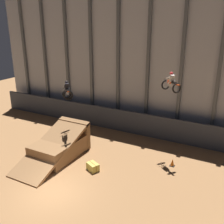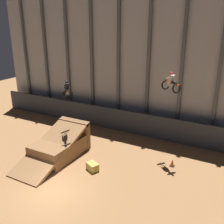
% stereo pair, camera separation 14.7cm
% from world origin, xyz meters
% --- Properties ---
extents(ground_plane, '(60.00, 60.00, 0.00)m').
position_xyz_m(ground_plane, '(0.00, 0.00, 0.00)').
color(ground_plane, '#996B42').
extents(arena_back_wall, '(32.00, 0.40, 12.47)m').
position_xyz_m(arena_back_wall, '(-0.00, 12.19, 6.24)').
color(arena_back_wall, '#A3A8B2').
rests_on(arena_back_wall, ground_plane).
extents(lower_barrier, '(31.36, 0.20, 2.17)m').
position_xyz_m(lower_barrier, '(0.00, 10.90, 1.09)').
color(lower_barrier, '#383D47').
rests_on(lower_barrier, ground_plane).
extents(dirt_ramp, '(2.87, 6.53, 2.50)m').
position_xyz_m(dirt_ramp, '(-2.67, 4.21, 0.83)').
color(dirt_ramp, olive).
rests_on(dirt_ramp, ground_plane).
extents(rider_bike_left_air, '(1.63, 1.69, 1.58)m').
position_xyz_m(rider_bike_left_air, '(-2.43, 5.12, 5.11)').
color(rider_bike_left_air, black).
extents(rider_bike_right_air, '(1.65, 1.55, 1.47)m').
position_xyz_m(rider_bike_right_air, '(4.89, 7.89, 6.00)').
color(rider_bike_right_air, black).
extents(traffic_cone_near_ramp, '(0.36, 0.36, 0.58)m').
position_xyz_m(traffic_cone_near_ramp, '(5.74, 6.75, 0.28)').
color(traffic_cone_near_ramp, black).
rests_on(traffic_cone_near_ramp, ground_plane).
extents(hay_bale_trackside, '(1.07, 0.92, 0.57)m').
position_xyz_m(hay_bale_trackside, '(0.81, 3.44, 0.28)').
color(hay_bale_trackside, '#CCB751').
rests_on(hay_bale_trackside, ground_plane).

